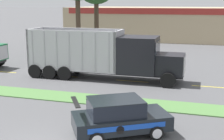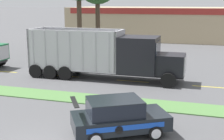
% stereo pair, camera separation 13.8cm
% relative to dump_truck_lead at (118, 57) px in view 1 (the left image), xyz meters
% --- Properties ---
extents(grass_verge, '(120.00, 1.88, 0.06)m').
position_rel_dump_truck_lead_xyz_m(grass_verge, '(0.50, -5.05, -1.64)').
color(grass_verge, '#517F42').
rests_on(grass_verge, ground_plane).
extents(centre_line_2, '(2.40, 0.14, 0.01)m').
position_rel_dump_truck_lead_xyz_m(centre_line_2, '(-9.73, -0.11, -1.67)').
color(centre_line_2, yellow).
rests_on(centre_line_2, ground_plane).
extents(centre_line_3, '(2.40, 0.14, 0.01)m').
position_rel_dump_truck_lead_xyz_m(centre_line_3, '(-4.33, -0.11, -1.67)').
color(centre_line_3, yellow).
rests_on(centre_line_3, ground_plane).
extents(centre_line_4, '(2.40, 0.14, 0.01)m').
position_rel_dump_truck_lead_xyz_m(centre_line_4, '(1.07, -0.11, -1.67)').
color(centre_line_4, yellow).
rests_on(centre_line_4, ground_plane).
extents(centre_line_5, '(2.40, 0.14, 0.01)m').
position_rel_dump_truck_lead_xyz_m(centre_line_5, '(6.47, -0.11, -1.67)').
color(centre_line_5, yellow).
rests_on(centre_line_5, ground_plane).
extents(dump_truck_lead, '(11.48, 2.73, 3.72)m').
position_rel_dump_truck_lead_xyz_m(dump_truck_lead, '(0.00, 0.00, 0.00)').
color(dump_truck_lead, black).
rests_on(dump_truck_lead, ground_plane).
extents(rally_car, '(4.45, 3.70, 1.63)m').
position_rel_dump_truck_lead_xyz_m(rally_car, '(2.62, -9.32, -0.86)').
color(rally_car, black).
rests_on(rally_car, ground_plane).
extents(store_building_backdrop, '(41.69, 12.10, 4.81)m').
position_rel_dump_truck_lead_xyz_m(store_building_backdrop, '(6.21, 27.78, 0.74)').
color(store_building_backdrop, tan).
rests_on(store_building_backdrop, ground_plane).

